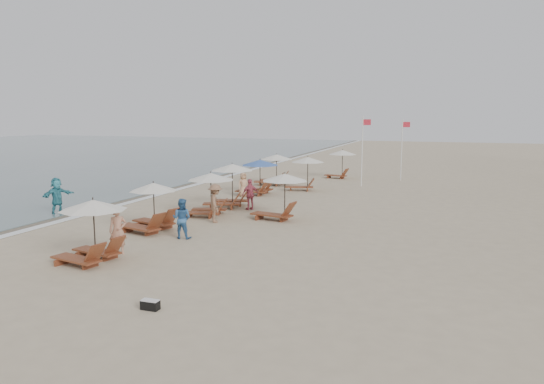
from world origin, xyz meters
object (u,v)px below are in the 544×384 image
(lounger_station_5, at_px, (273,170))
(flag_pole_near, at_px, (363,148))
(beachgoer_mid_a, at_px, (182,218))
(lounger_station_3, at_px, (228,186))
(inland_station_0, at_px, (279,193))
(lounger_station_1, at_px, (148,209))
(beachgoer_mid_b, at_px, (215,203))
(lounger_station_4, at_px, (257,177))
(duffel_bag, at_px, (150,305))
(beachgoer_far_a, at_px, (250,194))
(waterline_walker, at_px, (57,196))
(beachgoer_near, at_px, (118,231))
(lounger_station_2, at_px, (208,192))
(inland_station_1, at_px, (304,169))
(lounger_station_0, at_px, (89,230))
(inland_station_2, at_px, (340,160))
(beachgoer_far_b, at_px, (243,185))

(lounger_station_5, bearing_deg, flag_pole_near, 12.20)
(lounger_station_5, relative_size, beachgoer_mid_a, 1.65)
(lounger_station_3, distance_m, inland_station_0, 4.38)
(lounger_station_1, relative_size, beachgoer_mid_b, 1.44)
(lounger_station_4, distance_m, duffel_bag, 19.78)
(beachgoer_mid_b, distance_m, beachgoer_far_a, 3.58)
(waterline_walker, height_order, duffel_bag, waterline_walker)
(lounger_station_3, distance_m, beachgoer_far_a, 1.50)
(lounger_station_1, distance_m, beachgoer_near, 3.77)
(lounger_station_2, bearing_deg, inland_station_0, 4.28)
(lounger_station_3, xyz_separation_m, beachgoer_mid_b, (1.10, -3.91, -0.27))
(inland_station_0, bearing_deg, lounger_station_3, 147.70)
(inland_station_1, xyz_separation_m, duffel_bag, (2.17, -21.88, -1.28))
(inland_station_0, height_order, beachgoer_near, inland_station_0)
(lounger_station_5, height_order, inland_station_1, inland_station_1)
(waterline_walker, bearing_deg, lounger_station_0, -116.11)
(lounger_station_5, relative_size, inland_station_1, 1.03)
(beachgoer_mid_b, xyz_separation_m, duffel_bag, (3.22, -10.56, -0.78))
(beachgoer_near, distance_m, waterline_walker, 9.40)
(lounger_station_1, relative_size, lounger_station_2, 1.04)
(lounger_station_3, bearing_deg, inland_station_2, 78.59)
(lounger_station_4, height_order, flag_pole_near, flag_pole_near)
(inland_station_1, bearing_deg, lounger_station_4, -131.64)
(lounger_station_1, height_order, waterline_walker, lounger_station_1)
(lounger_station_0, relative_size, lounger_station_5, 0.94)
(lounger_station_3, relative_size, inland_station_2, 1.05)
(inland_station_2, relative_size, beachgoer_far_b, 1.71)
(lounger_station_5, relative_size, inland_station_2, 1.07)
(beachgoer_mid_b, relative_size, waterline_walker, 0.98)
(lounger_station_2, distance_m, inland_station_0, 3.66)
(inland_station_2, relative_size, beachgoer_mid_a, 1.54)
(lounger_station_5, xyz_separation_m, flag_pole_near, (6.15, 1.33, 1.60))
(inland_station_1, bearing_deg, waterline_walker, -128.34)
(beachgoer_far_a, xyz_separation_m, waterline_walker, (-8.84, -4.35, 0.11))
(lounger_station_4, distance_m, inland_station_0, 8.11)
(lounger_station_3, height_order, beachgoer_far_b, lounger_station_3)
(lounger_station_1, bearing_deg, beachgoer_far_a, 70.09)
(lounger_station_1, xyz_separation_m, duffel_bag, (5.15, -7.92, -0.82))
(lounger_station_0, bearing_deg, inland_station_2, 83.48)
(lounger_station_2, distance_m, inland_station_2, 17.56)
(beachgoer_near, height_order, beachgoer_mid_a, beachgoer_near)
(lounger_station_3, xyz_separation_m, inland_station_1, (2.15, 7.41, 0.23))
(lounger_station_1, height_order, lounger_station_4, lounger_station_4)
(lounger_station_0, xyz_separation_m, lounger_station_4, (-0.19, 16.17, -0.00))
(lounger_station_1, height_order, lounger_station_3, lounger_station_3)
(waterline_walker, bearing_deg, lounger_station_2, -58.39)
(waterline_walker, bearing_deg, lounger_station_1, -89.63)
(lounger_station_4, height_order, inland_station_0, inland_station_0)
(beachgoer_far_a, bearing_deg, beachgoer_far_b, -112.21)
(inland_station_0, distance_m, flag_pole_near, 13.25)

